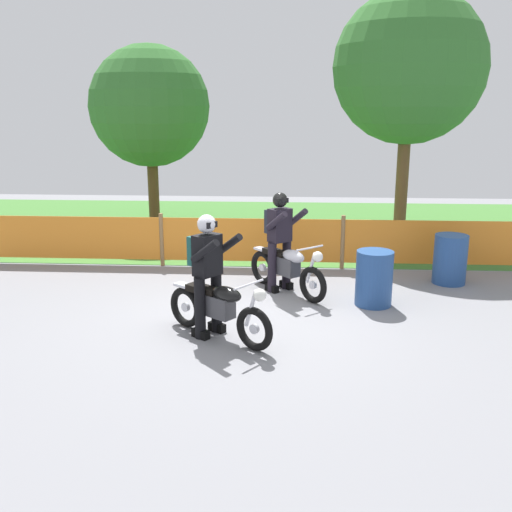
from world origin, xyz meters
TOP-DOWN VIEW (x-y plane):
  - ground at (0.00, 0.00)m, footprint 24.00×24.00m
  - grass_verge at (0.00, 6.83)m, footprint 24.00×7.89m
  - barrier_fence at (0.00, 2.89)m, footprint 10.69×0.08m
  - tree_leftmost at (-2.83, 6.79)m, footprint 3.03×3.03m
  - tree_near_left at (3.30, 5.40)m, footprint 3.34×3.34m
  - motorcycle_lead at (-0.19, -0.74)m, footprint 1.57×1.21m
  - motorcycle_trailing at (0.71, 1.30)m, footprint 1.33×1.51m
  - rider_lead at (-0.35, -0.62)m, footprint 0.78×0.73m
  - rider_trailing at (0.58, 1.45)m, footprint 0.75×0.78m
  - oil_drum at (2.09, 0.77)m, footprint 0.58×0.58m
  - spare_drum at (3.60, 2.04)m, footprint 0.58×0.58m

SIDE VIEW (x-z plane):
  - ground at x=0.00m, z-range -0.02..0.00m
  - grass_verge at x=0.00m, z-range 0.00..0.01m
  - motorcycle_lead at x=-0.19m, z-range -0.01..0.88m
  - motorcycle_trailing at x=0.71m, z-range -0.01..0.89m
  - oil_drum at x=2.09m, z-range 0.00..0.88m
  - spare_drum at x=3.60m, z-range 0.00..0.88m
  - barrier_fence at x=0.00m, z-range 0.02..1.07m
  - rider_lead at x=-0.35m, z-range 0.11..1.80m
  - rider_trailing at x=0.58m, z-range 0.11..1.80m
  - tree_leftmost at x=-2.83m, z-range 0.76..5.35m
  - tree_near_left at x=3.30m, z-range 1.10..6.66m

